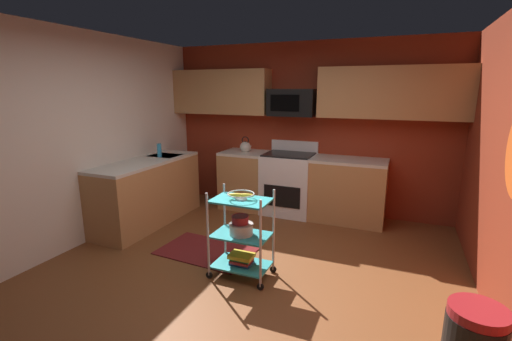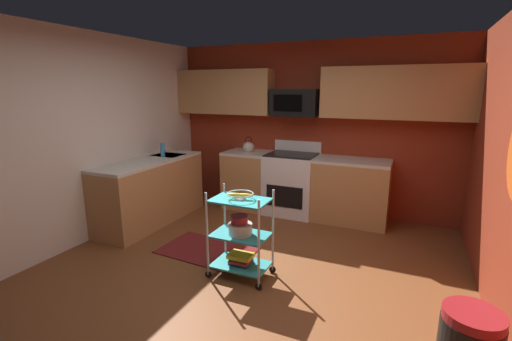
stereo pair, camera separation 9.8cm
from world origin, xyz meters
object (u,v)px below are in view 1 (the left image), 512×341
(microwave, at_px, (292,103))
(rolling_cart, at_px, (241,235))
(kettle, at_px, (245,147))
(mixing_bowl_small, at_px, (240,219))
(mixing_bowl_large, at_px, (241,229))
(dish_soap_bottle, at_px, (159,150))
(oven_range, at_px, (289,183))
(fruit_bowl, at_px, (241,195))
(book_stack, at_px, (242,259))

(microwave, relative_size, rolling_cart, 0.77)
(microwave, relative_size, kettle, 2.65)
(kettle, bearing_deg, rolling_cart, -66.89)
(mixing_bowl_small, bearing_deg, mixing_bowl_large, -16.64)
(microwave, xyz_separation_m, dish_soap_bottle, (-1.71, -1.01, -0.68))
(dish_soap_bottle, bearing_deg, oven_range, 27.78)
(microwave, xyz_separation_m, mixing_bowl_small, (0.13, -2.14, -1.08))
(mixing_bowl_large, relative_size, mixing_bowl_small, 1.38)
(fruit_bowl, relative_size, kettle, 1.03)
(mixing_bowl_small, bearing_deg, fruit_bowl, -15.04)
(mixing_bowl_large, relative_size, kettle, 0.95)
(fruit_bowl, height_order, mixing_bowl_small, fruit_bowl)
(mixing_bowl_small, bearing_deg, rolling_cart, -15.04)
(fruit_bowl, relative_size, mixing_bowl_small, 1.49)
(fruit_bowl, xyz_separation_m, mixing_bowl_small, (-0.01, 0.00, -0.26))
(microwave, bearing_deg, dish_soap_bottle, -149.55)
(mixing_bowl_large, distance_m, mixing_bowl_small, 0.10)
(microwave, xyz_separation_m, fruit_bowl, (0.14, -2.15, -0.82))
(book_stack, relative_size, dish_soap_bottle, 1.25)
(oven_range, bearing_deg, microwave, 90.26)
(dish_soap_bottle, bearing_deg, kettle, 42.42)
(oven_range, distance_m, mixing_bowl_large, 2.05)
(fruit_bowl, xyz_separation_m, kettle, (-0.87, 2.04, 0.12))
(mixing_bowl_large, bearing_deg, kettle, 113.08)
(oven_range, bearing_deg, kettle, -179.70)
(book_stack, relative_size, kettle, 0.95)
(microwave, relative_size, mixing_bowl_large, 2.78)
(mixing_bowl_large, bearing_deg, fruit_bowl, 0.00)
(rolling_cart, height_order, kettle, kettle)
(microwave, height_order, dish_soap_bottle, microwave)
(microwave, distance_m, fruit_bowl, 2.31)
(mixing_bowl_small, bearing_deg, dish_soap_bottle, 148.31)
(rolling_cart, relative_size, fruit_bowl, 3.36)
(mixing_bowl_large, bearing_deg, book_stack, 0.00)
(rolling_cart, distance_m, mixing_bowl_small, 0.17)
(fruit_bowl, bearing_deg, microwave, 93.74)
(book_stack, distance_m, dish_soap_bottle, 2.33)
(mixing_bowl_large, bearing_deg, rolling_cart, 0.00)
(oven_range, bearing_deg, rolling_cart, -86.08)
(oven_range, xyz_separation_m, fruit_bowl, (0.14, -2.04, 0.40))
(oven_range, distance_m, book_stack, 2.07)
(mixing_bowl_large, distance_m, kettle, 2.27)
(fruit_bowl, bearing_deg, kettle, 113.11)
(mixing_bowl_large, height_order, book_stack, mixing_bowl_large)
(oven_range, height_order, kettle, kettle)
(book_stack, bearing_deg, rolling_cart, 180.00)
(oven_range, height_order, dish_soap_bottle, dish_soap_bottle)
(oven_range, height_order, microwave, microwave)
(kettle, bearing_deg, dish_soap_bottle, -137.58)
(oven_range, xyz_separation_m, book_stack, (0.14, -2.04, -0.29))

